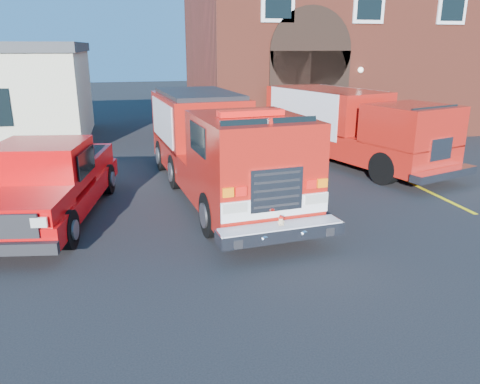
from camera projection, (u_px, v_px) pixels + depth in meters
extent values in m
plane|color=black|center=(228.00, 229.00, 11.19)|extent=(100.00, 100.00, 0.00)
cube|color=yellow|center=(440.00, 197.00, 13.56)|extent=(0.12, 3.00, 0.01)
cube|color=yellow|center=(386.00, 171.00, 16.35)|extent=(0.12, 3.00, 0.01)
cube|color=yellow|center=(348.00, 153.00, 19.13)|extent=(0.12, 3.00, 0.01)
cube|color=maroon|center=(337.00, 50.00, 24.99)|extent=(15.00, 10.00, 8.00)
cube|color=black|center=(309.00, 99.00, 20.15)|extent=(3.60, 0.12, 4.00)
cylinder|color=black|center=(311.00, 51.00, 19.55)|extent=(3.60, 0.12, 3.60)
cube|color=black|center=(370.00, 1.00, 19.48)|extent=(1.40, 0.10, 1.80)
cube|color=black|center=(453.00, 3.00, 20.37)|extent=(1.40, 0.10, 1.80)
cylinder|color=black|center=(211.00, 215.00, 10.63)|extent=(0.43, 1.08, 1.05)
cylinder|color=black|center=(295.00, 205.00, 11.28)|extent=(0.43, 1.08, 1.05)
cube|color=#AC1810|center=(218.00, 167.00, 13.63)|extent=(3.17, 8.78, 0.86)
cube|color=#AC1810|center=(199.00, 119.00, 15.29)|extent=(2.77, 4.41, 1.53)
cube|color=#AC1810|center=(251.00, 147.00, 10.79)|extent=(2.66, 3.26, 1.43)
cube|color=black|center=(271.00, 140.00, 9.60)|extent=(2.10, 0.27, 0.90)
cube|color=red|center=(251.00, 113.00, 10.55)|extent=(1.55, 0.46, 0.13)
cube|color=white|center=(276.00, 207.00, 9.68)|extent=(2.38, 0.28, 0.42)
cube|color=silver|center=(277.00, 190.00, 9.55)|extent=(1.15, 0.16, 0.90)
cube|color=silver|center=(281.00, 232.00, 9.57)|extent=(2.71, 0.77, 0.27)
cube|color=#B7B7BF|center=(162.00, 121.00, 14.92)|extent=(0.36, 3.43, 1.24)
cube|color=#B7B7BF|center=(234.00, 117.00, 15.66)|extent=(0.36, 3.43, 1.24)
sphere|color=tan|center=(281.00, 223.00, 9.51)|extent=(0.13, 0.13, 0.12)
sphere|color=tan|center=(281.00, 219.00, 9.48)|extent=(0.11, 0.11, 0.10)
sphere|color=tan|center=(279.00, 217.00, 9.46)|extent=(0.04, 0.04, 0.04)
sphere|color=tan|center=(283.00, 217.00, 9.49)|extent=(0.04, 0.04, 0.04)
ellipsoid|color=red|center=(281.00, 217.00, 9.47)|extent=(0.11, 0.11, 0.06)
cylinder|color=red|center=(281.00, 218.00, 9.47)|extent=(0.13, 0.13, 0.01)
cylinder|color=black|center=(67.00, 230.00, 9.99)|extent=(0.45, 0.91, 0.87)
cube|color=#BF0709|center=(51.00, 195.00, 11.80)|extent=(3.18, 6.25, 0.49)
cube|color=#BF0709|center=(15.00, 206.00, 9.66)|extent=(2.25, 1.95, 0.38)
cube|color=#BF0709|center=(43.00, 165.00, 11.23)|extent=(2.31, 2.27, 1.08)
cube|color=#BF0709|center=(69.00, 162.00, 13.32)|extent=(2.36, 2.59, 0.60)
cube|color=black|center=(0.00, 249.00, 8.91)|extent=(2.20, 0.54, 0.24)
cylinder|color=black|center=(384.00, 168.00, 14.65)|extent=(0.63, 1.10, 1.05)
cylinder|color=black|center=(429.00, 160.00, 15.67)|extent=(0.63, 1.10, 1.05)
cube|color=#AC1810|center=(350.00, 142.00, 17.27)|extent=(4.52, 7.99, 0.86)
cube|color=#AC1810|center=(326.00, 108.00, 18.11)|extent=(3.68, 5.25, 1.43)
cube|color=#AC1810|center=(412.00, 125.00, 14.78)|extent=(2.95, 2.89, 1.24)
cube|color=#B7B7BF|center=(301.00, 112.00, 17.56)|extent=(1.22, 3.83, 1.62)
cube|color=#B7B7BF|center=(349.00, 108.00, 18.72)|extent=(1.22, 3.83, 1.62)
cube|color=silver|center=(444.00, 174.00, 14.03)|extent=(2.58, 1.17, 0.24)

